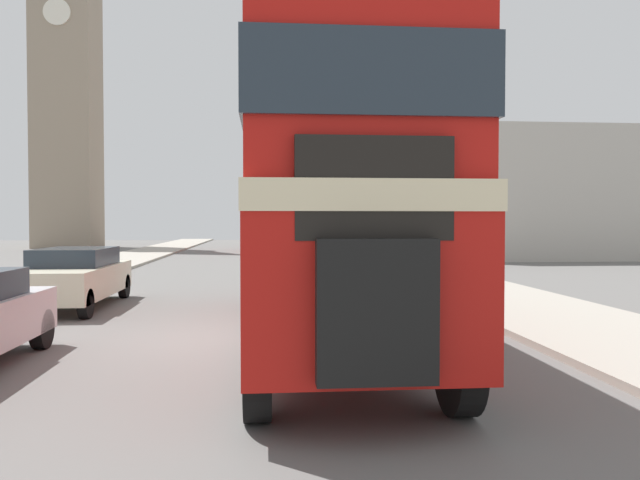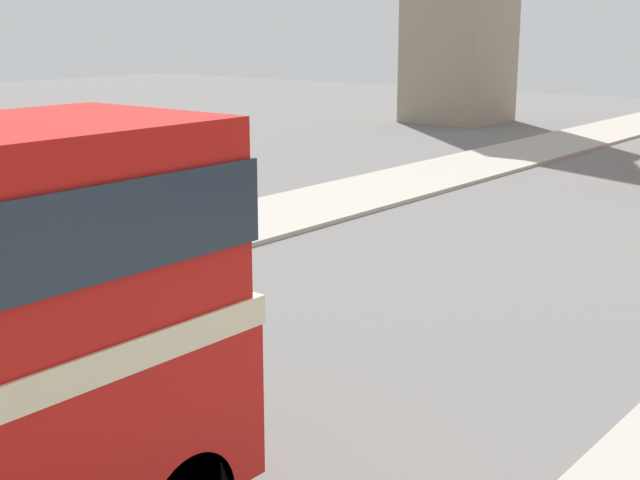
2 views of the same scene
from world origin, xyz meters
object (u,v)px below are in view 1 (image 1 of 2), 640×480
bus_distant (282,216)px  pedestrian_walking (445,248)px  double_decker_bus (320,196)px  church_tower (66,36)px  car_parked_mid (74,276)px  bicycle_on_pavement (388,257)px

bus_distant → pedestrian_walking: 23.60m
double_decker_bus → church_tower: 45.28m
double_decker_bus → car_parked_mid: size_ratio=2.46×
bicycle_on_pavement → pedestrian_walking: bearing=-83.1°
pedestrian_walking → bicycle_on_pavement: 6.32m
pedestrian_walking → bicycle_on_pavement: size_ratio=1.00×
bicycle_on_pavement → church_tower: (-20.91, 23.30, 16.08)m
car_parked_mid → church_tower: (-10.82, 35.43, 15.82)m
car_parked_mid → church_tower: church_tower is taller
car_parked_mid → double_decker_bus: bearing=-38.5°
double_decker_bus → bicycle_on_pavement: double_decker_bus is taller
bus_distant → double_decker_bus: bearing=-90.5°
double_decker_bus → pedestrian_walking: 11.66m
double_decker_bus → bus_distant: size_ratio=1.10×
bicycle_on_pavement → church_tower: church_tower is taller
car_parked_mid → pedestrian_walking: 12.35m
double_decker_bus → pedestrian_walking: double_decker_bus is taller
double_decker_bus → pedestrian_walking: size_ratio=6.35×
bus_distant → pedestrian_walking: bus_distant is taller
bus_distant → pedestrian_walking: bearing=-77.7°
pedestrian_walking → church_tower: 39.76m
double_decker_bus → car_parked_mid: double_decker_bus is taller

